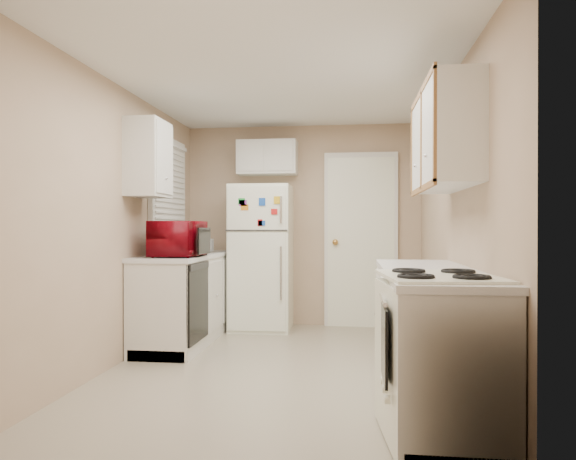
# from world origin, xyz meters

# --- Properties ---
(floor) EXTENTS (3.80, 3.80, 0.00)m
(floor) POSITION_xyz_m (0.00, 0.00, 0.00)
(floor) COLOR #BAAD94
(floor) RESTS_ON ground
(ceiling) EXTENTS (3.80, 3.80, 0.00)m
(ceiling) POSITION_xyz_m (0.00, 0.00, 2.40)
(ceiling) COLOR white
(ceiling) RESTS_ON floor
(wall_left) EXTENTS (3.80, 3.80, 0.00)m
(wall_left) POSITION_xyz_m (-1.40, 0.00, 1.20)
(wall_left) COLOR tan
(wall_left) RESTS_ON floor
(wall_right) EXTENTS (3.80, 3.80, 0.00)m
(wall_right) POSITION_xyz_m (1.40, 0.00, 1.20)
(wall_right) COLOR tan
(wall_right) RESTS_ON floor
(wall_back) EXTENTS (2.80, 2.80, 0.00)m
(wall_back) POSITION_xyz_m (0.00, 1.90, 1.20)
(wall_back) COLOR tan
(wall_back) RESTS_ON floor
(wall_front) EXTENTS (2.80, 2.80, 0.00)m
(wall_front) POSITION_xyz_m (0.00, -1.90, 1.20)
(wall_front) COLOR tan
(wall_front) RESTS_ON floor
(left_counter) EXTENTS (0.60, 1.80, 0.90)m
(left_counter) POSITION_xyz_m (-1.10, 0.90, 0.45)
(left_counter) COLOR silver
(left_counter) RESTS_ON floor
(dishwasher) EXTENTS (0.03, 0.58, 0.72)m
(dishwasher) POSITION_xyz_m (-0.81, 0.30, 0.49)
(dishwasher) COLOR black
(dishwasher) RESTS_ON floor
(sink) EXTENTS (0.54, 0.74, 0.16)m
(sink) POSITION_xyz_m (-1.10, 1.05, 0.86)
(sink) COLOR gray
(sink) RESTS_ON left_counter
(microwave) EXTENTS (0.61, 0.35, 0.40)m
(microwave) POSITION_xyz_m (-1.03, 0.40, 1.05)
(microwave) COLOR maroon
(microwave) RESTS_ON left_counter
(soap_bottle) EXTENTS (0.10, 0.10, 0.21)m
(soap_bottle) POSITION_xyz_m (-1.07, 1.57, 1.00)
(soap_bottle) COLOR silver
(soap_bottle) RESTS_ON left_counter
(window_blinds) EXTENTS (0.10, 0.98, 1.08)m
(window_blinds) POSITION_xyz_m (-1.36, 1.05, 1.60)
(window_blinds) COLOR silver
(window_blinds) RESTS_ON wall_left
(upper_cabinet_left) EXTENTS (0.30, 0.45, 0.70)m
(upper_cabinet_left) POSITION_xyz_m (-1.25, 0.22, 1.80)
(upper_cabinet_left) COLOR silver
(upper_cabinet_left) RESTS_ON wall_left
(refrigerator) EXTENTS (0.69, 0.68, 1.66)m
(refrigerator) POSITION_xyz_m (-0.44, 1.58, 0.83)
(refrigerator) COLOR white
(refrigerator) RESTS_ON floor
(cabinet_over_fridge) EXTENTS (0.70, 0.30, 0.40)m
(cabinet_over_fridge) POSITION_xyz_m (-0.40, 1.75, 2.00)
(cabinet_over_fridge) COLOR silver
(cabinet_over_fridge) RESTS_ON wall_back
(interior_door) EXTENTS (0.86, 0.06, 2.08)m
(interior_door) POSITION_xyz_m (0.70, 1.86, 1.02)
(interior_door) COLOR white
(interior_door) RESTS_ON floor
(right_counter) EXTENTS (0.60, 2.00, 0.90)m
(right_counter) POSITION_xyz_m (1.10, -0.80, 0.45)
(right_counter) COLOR silver
(right_counter) RESTS_ON floor
(stove) EXTENTS (0.66, 0.78, 0.87)m
(stove) POSITION_xyz_m (1.06, -1.37, 0.44)
(stove) COLOR white
(stove) RESTS_ON floor
(upper_cabinet_right) EXTENTS (0.30, 1.20, 0.70)m
(upper_cabinet_right) POSITION_xyz_m (1.25, -0.50, 1.80)
(upper_cabinet_right) COLOR silver
(upper_cabinet_right) RESTS_ON wall_right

